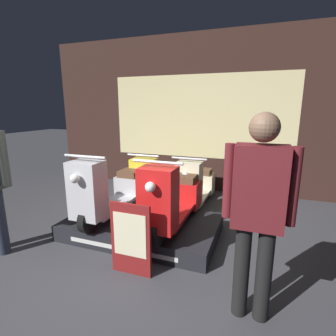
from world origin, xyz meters
TOP-DOWN VIEW (x-y plane):
  - ground_plane at (0.00, 0.00)m, footprint 30.00×30.00m
  - shop_wall_back at (0.00, 3.55)m, footprint 6.89×0.09m
  - display_platform at (-0.22, 1.17)m, footprint 2.07×1.23m
  - scooter_display_left at (-0.69, 1.11)m, footprint 0.57×1.55m
  - scooter_display_right at (0.25, 1.11)m, footprint 0.57×1.55m
  - scooter_backrow_0 at (-0.58, 2.48)m, footprint 0.57×1.55m
  - scooter_backrow_1 at (0.22, 2.48)m, footprint 0.57×1.55m
  - person_right_browsing at (1.29, 0.13)m, footprint 0.55×0.22m
  - price_sign_board at (0.06, 0.31)m, footprint 0.45×0.04m

SIDE VIEW (x-z plane):
  - ground_plane at x=0.00m, z-range 0.00..0.00m
  - display_platform at x=-0.22m, z-range 0.00..0.22m
  - scooter_backrow_0 at x=-0.58m, z-range -0.11..0.87m
  - scooter_backrow_1 at x=0.22m, z-range -0.11..0.87m
  - price_sign_board at x=0.06m, z-range 0.00..0.80m
  - scooter_display_left at x=-0.69m, z-range 0.11..1.09m
  - scooter_display_right at x=0.25m, z-range 0.11..1.09m
  - person_right_browsing at x=1.29m, z-range 0.14..1.86m
  - shop_wall_back at x=0.00m, z-range 0.00..3.20m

